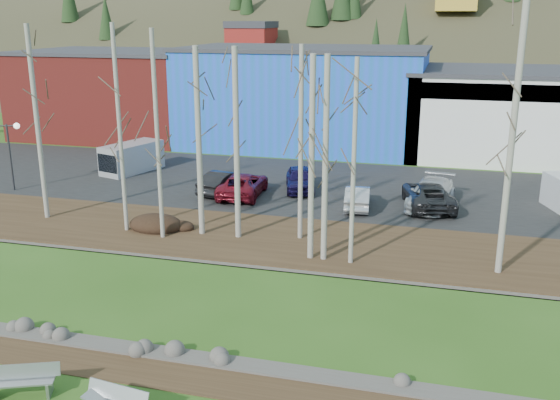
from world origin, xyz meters
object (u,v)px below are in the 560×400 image
(car_2, at_px, (300,179))
(car_3, at_px, (358,197))
(street_lamp, at_px, (8,138))
(car_5, at_px, (431,194))
(bench_intact, at_px, (23,381))
(van_grey, at_px, (130,158))
(car_0, at_px, (224,182))
(car_4, at_px, (428,195))
(car_1, at_px, (243,185))

(car_2, height_order, car_3, car_2)
(street_lamp, distance_m, car_2, 18.32)
(car_2, relative_size, car_5, 0.81)
(bench_intact, bearing_deg, van_grey, 89.35)
(car_0, distance_m, car_4, 12.39)
(car_3, bearing_deg, van_grey, -21.11)
(car_4, bearing_deg, car_1, -9.90)
(car_1, xyz_separation_m, car_5, (11.19, 0.70, 0.06))
(car_3, bearing_deg, car_2, -41.44)
(street_lamp, relative_size, car_3, 1.09)
(street_lamp, height_order, car_0, street_lamp)
(car_3, bearing_deg, street_lamp, -1.37)
(car_4, height_order, car_5, car_5)
(car_2, distance_m, van_grey, 12.79)
(car_0, bearing_deg, car_5, -166.97)
(car_1, bearing_deg, street_lamp, 5.69)
(car_0, height_order, car_1, car_1)
(car_0, xyz_separation_m, car_1, (1.35, -0.37, 0.01))
(bench_intact, bearing_deg, car_4, 41.82)
(car_1, height_order, van_grey, van_grey)
(car_2, relative_size, car_4, 0.80)
(car_1, xyz_separation_m, car_3, (7.14, -0.69, -0.06))
(bench_intact, distance_m, street_lamp, 24.25)
(car_0, relative_size, car_4, 0.80)
(car_4, bearing_deg, street_lamp, -5.63)
(car_2, xyz_separation_m, car_4, (7.96, -1.75, 0.01))
(car_5, distance_m, van_grey, 21.04)
(car_4, relative_size, van_grey, 1.08)
(car_0, bearing_deg, car_1, 176.14)
(car_2, xyz_separation_m, van_grey, (-12.69, 1.60, 0.27))
(car_0, relative_size, car_1, 0.83)
(van_grey, bearing_deg, street_lamp, -110.21)
(bench_intact, bearing_deg, street_lamp, 105.77)
(car_2, bearing_deg, car_4, -27.83)
(bench_intact, bearing_deg, car_3, 49.73)
(bench_intact, distance_m, car_1, 21.47)
(car_4, bearing_deg, car_5, -133.05)
(car_3, xyz_separation_m, car_4, (3.90, 1.13, 0.10))
(bench_intact, xyz_separation_m, car_3, (6.79, 20.78, 0.31))
(car_2, xyz_separation_m, car_3, (4.06, -2.88, -0.09))
(car_2, bearing_deg, car_1, -159.92)
(car_1, height_order, car_4, car_4)
(street_lamp, xyz_separation_m, car_3, (21.58, 1.80, -2.72))
(car_1, xyz_separation_m, van_grey, (-9.62, 3.79, 0.30))
(car_0, xyz_separation_m, car_4, (12.39, 0.07, 0.04))
(street_lamp, bearing_deg, car_4, -9.19)
(street_lamp, xyz_separation_m, car_1, (14.45, 2.49, -2.66))
(van_grey, bearing_deg, car_0, -5.15)
(bench_intact, height_order, car_3, car_3)
(car_0, xyz_separation_m, van_grey, (-8.27, 3.42, 0.30))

